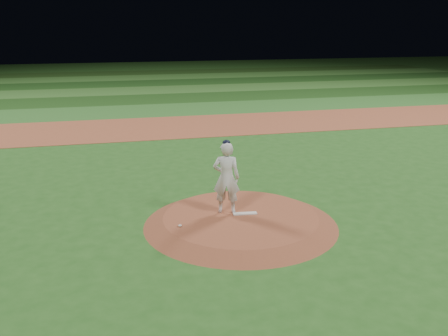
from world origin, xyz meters
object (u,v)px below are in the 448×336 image
at_px(rosin_bag, 180,226).
at_px(pitcher_on_mound, 226,177).
at_px(pitching_rubber, 245,213).
at_px(pitchers_mound, 241,220).

xyz_separation_m(rosin_bag, pitcher_on_mound, (1.47, 0.72, 1.03)).
bearing_deg(pitcher_on_mound, pitching_rubber, -28.36).
bearing_deg(pitching_rubber, rosin_bag, -161.05).
xyz_separation_m(pitchers_mound, rosin_bag, (-1.79, -0.34, 0.15)).
relative_size(pitchers_mound, pitching_rubber, 8.04).
bearing_deg(rosin_bag, pitchers_mound, 10.73).
bearing_deg(pitching_rubber, pitchers_mound, -138.10).
distance_m(pitchers_mound, rosin_bag, 1.83).
relative_size(pitching_rubber, pitcher_on_mound, 0.32).
xyz_separation_m(pitching_rubber, pitcher_on_mound, (-0.49, 0.26, 1.04)).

